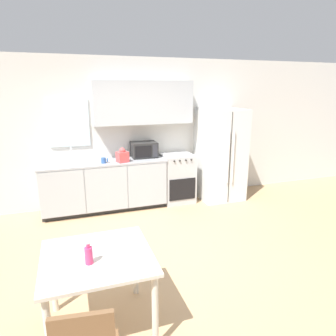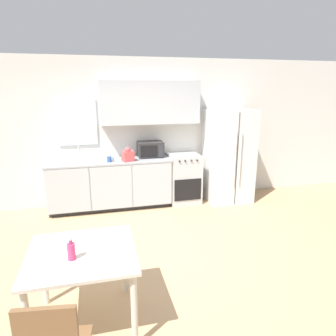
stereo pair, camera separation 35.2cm
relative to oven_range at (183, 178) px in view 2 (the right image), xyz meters
name	(u,v)px [view 2 (the right image)]	position (x,y,z in m)	size (l,w,h in m)	color
ground_plane	(150,257)	(-1.00, -1.86, -0.46)	(12.00, 12.00, 0.00)	tan
wall_back	(132,127)	(-0.94, 0.29, 0.99)	(12.00, 0.38, 2.70)	silver
kitchen_counter	(111,184)	(-1.39, 0.00, -0.01)	(2.18, 0.62, 0.90)	#333333
oven_range	(183,178)	(0.00, 0.00, 0.00)	(0.59, 0.61, 0.93)	#B7BABC
refrigerator	(228,156)	(0.87, -0.09, 0.42)	(0.83, 0.82, 1.77)	silver
kitchen_sink	(79,161)	(-1.91, 0.01, 0.45)	(0.68, 0.41, 0.26)	#B7BABC
microwave	(150,149)	(-0.62, 0.09, 0.58)	(0.46, 0.35, 0.29)	#282828
coffee_mug	(110,159)	(-1.39, -0.13, 0.49)	(0.12, 0.09, 0.10)	#335999
grocery_bag_0	(128,155)	(-1.07, -0.16, 0.55)	(0.22, 0.21, 0.26)	#D14C4C
dining_table	(82,264)	(-1.79, -2.84, 0.17)	(0.94, 0.88, 0.75)	beige
drink_bottle	(71,251)	(-1.87, -2.94, 0.37)	(0.07, 0.07, 0.20)	#DB386B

